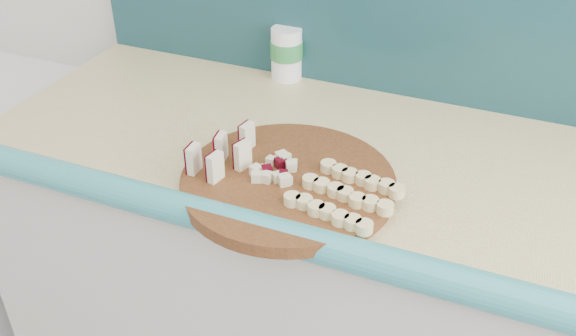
# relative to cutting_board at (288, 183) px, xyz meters

# --- Properties ---
(backsplash) EXTENTS (2.20, 0.02, 0.50)m
(backsplash) POSITION_rel_cutting_board_xyz_m (0.41, 0.46, 0.24)
(backsplash) COLOR teal
(backsplash) RESTS_ON kitchen_counter
(cutting_board) EXTENTS (0.46, 0.46, 0.02)m
(cutting_board) POSITION_rel_cutting_board_xyz_m (0.00, 0.00, 0.00)
(cutting_board) COLOR #3E210D
(cutting_board) RESTS_ON kitchen_counter
(apple_wedges) EXTENTS (0.10, 0.16, 0.05)m
(apple_wedges) POSITION_rel_cutting_board_xyz_m (-0.13, -0.01, 0.04)
(apple_wedges) COLOR beige
(apple_wedges) RESTS_ON cutting_board
(apple_chunks) EXTENTS (0.07, 0.06, 0.02)m
(apple_chunks) POSITION_rel_cutting_board_xyz_m (-0.02, 0.01, 0.02)
(apple_chunks) COLOR beige
(apple_chunks) RESTS_ON cutting_board
(banana_slices) EXTENTS (0.19, 0.17, 0.02)m
(banana_slices) POSITION_rel_cutting_board_xyz_m (0.12, -0.02, 0.02)
(banana_slices) COLOR beige
(banana_slices) RESTS_ON cutting_board
(canister) EXTENTS (0.08, 0.08, 0.13)m
(canister) POSITION_rel_cutting_board_xyz_m (-0.18, 0.43, 0.05)
(canister) COLOR white
(canister) RESTS_ON kitchen_counter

